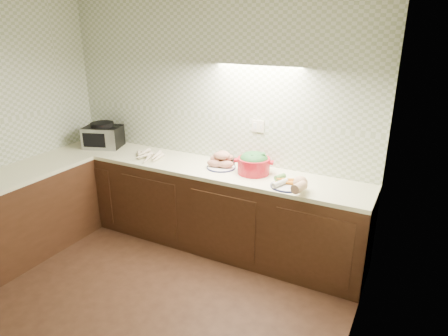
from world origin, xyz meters
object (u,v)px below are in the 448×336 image
at_px(toaster_oven, 103,136).
at_px(veg_plate, 293,183).
at_px(sweet_potato_plate, 221,161).
at_px(dutch_oven, 254,163).
at_px(onion_bowl, 227,160).
at_px(parsnip_pile, 152,155).

relative_size(toaster_oven, veg_plate, 1.26).
bearing_deg(sweet_potato_plate, dutch_oven, 0.58).
distance_m(toaster_oven, sweet_potato_plate, 1.61).
relative_size(onion_bowl, dutch_oven, 0.42).
height_order(parsnip_pile, sweet_potato_plate, sweet_potato_plate).
bearing_deg(onion_bowl, parsnip_pile, -166.47).
xyz_separation_m(parsnip_pile, sweet_potato_plate, (0.83, 0.09, 0.04)).
bearing_deg(dutch_oven, parsnip_pile, 169.18).
bearing_deg(veg_plate, onion_bowl, 160.25).
bearing_deg(onion_bowl, veg_plate, -19.75).
bearing_deg(veg_plate, sweet_potato_plate, 167.38).
relative_size(toaster_oven, sweet_potato_plate, 1.66).
distance_m(toaster_oven, onion_bowl, 1.62).
bearing_deg(parsnip_pile, veg_plate, -3.41).
xyz_separation_m(parsnip_pile, dutch_oven, (1.19, 0.09, 0.08)).
relative_size(sweet_potato_plate, dutch_oven, 0.77).
bearing_deg(sweet_potato_plate, onion_bowl, 87.20).
bearing_deg(sweet_potato_plate, parsnip_pile, -173.87).
bearing_deg(toaster_oven, dutch_oven, -19.52).
bearing_deg(dutch_oven, onion_bowl, 147.92).
height_order(sweet_potato_plate, onion_bowl, sweet_potato_plate).
relative_size(parsnip_pile, sweet_potato_plate, 1.23).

